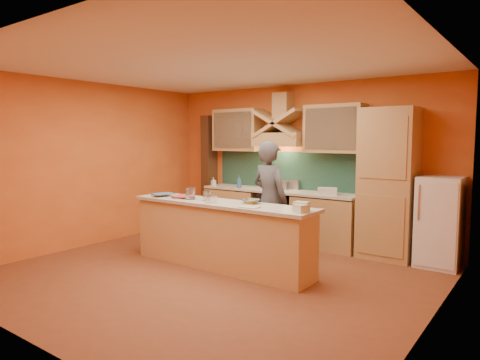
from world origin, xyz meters
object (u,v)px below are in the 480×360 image
Objects in this scene: kitchen_scale at (211,200)px; mixing_bowl at (251,201)px; person at (270,200)px; fridge at (440,222)px; stove at (278,216)px.

kitchen_scale is 0.48× the size of mixing_bowl.
person reaches higher than kitchen_scale.
kitchen_scale is at bearing 82.83° from person.
fridge is at bearing 44.93° from kitchen_scale.
person is at bearing 76.69° from kitchen_scale.
stove is 0.69× the size of fridge.
stove is at bearing 109.62° from mixing_bowl.
person is 0.70m from mixing_bowl.
fridge is 0.72× the size of person.
mixing_bowl is at bearing -70.38° from stove.
stove is 0.50× the size of person.
mixing_bowl is (0.47, 0.30, -0.02)m from kitchen_scale.
mixing_bowl reaches higher than stove.
person reaches higher than fridge.
fridge is 2.46m from person.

